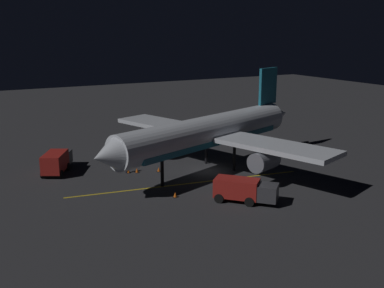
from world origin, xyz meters
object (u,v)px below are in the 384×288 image
airliner (211,133)px  traffic_cone_under_wing (175,195)px  catering_truck (243,190)px  ground_crew_worker (127,165)px  baggage_truck (57,162)px  traffic_cone_far (137,170)px  traffic_cone_near_left (159,169)px  traffic_cone_near_right (128,171)px

airliner → traffic_cone_under_wing: bearing=128.7°
catering_truck → ground_crew_worker: catering_truck is taller
baggage_truck → ground_crew_worker: 8.05m
ground_crew_worker → traffic_cone_far: (-0.43, -1.08, -0.64)m
ground_crew_worker → traffic_cone_near_left: 3.73m
catering_truck → traffic_cone_under_wing: (4.18, 5.18, -0.92)m
traffic_cone_under_wing → traffic_cone_far: size_ratio=1.00×
traffic_cone_near_left → ground_crew_worker: bearing=69.8°
traffic_cone_near_left → traffic_cone_near_right: (1.19, 3.29, 0.00)m
traffic_cone_near_left → catering_truck: bearing=-165.9°
baggage_truck → traffic_cone_under_wing: bearing=-148.2°
airliner → traffic_cone_far: (3.20, 7.92, -4.26)m
traffic_cone_near_right → traffic_cone_far: same height
airliner → catering_truck: bearing=166.8°
airliner → traffic_cone_near_left: 7.39m
traffic_cone_near_left → traffic_cone_far: bearing=70.5°
airliner → traffic_cone_near_right: (3.55, 8.85, -4.26)m
catering_truck → traffic_cone_under_wing: bearing=51.1°
baggage_truck → traffic_cone_near_right: size_ratio=11.30×
traffic_cone_near_right → ground_crew_worker: bearing=62.3°
traffic_cone_near_right → traffic_cone_far: 0.99m
baggage_truck → airliner: bearing=-115.2°
baggage_truck → traffic_cone_far: size_ratio=11.30×
baggage_truck → traffic_cone_near_left: 11.73m
traffic_cone_near_left → baggage_truck: bearing=63.7°
ground_crew_worker → traffic_cone_far: size_ratio=3.16×
traffic_cone_far → traffic_cone_near_right: bearing=69.3°
baggage_truck → ground_crew_worker: bearing=-119.2°
ground_crew_worker → traffic_cone_near_right: size_ratio=3.16×
catering_truck → traffic_cone_under_wing: 6.72m
catering_truck → traffic_cone_near_left: size_ratio=10.44×
baggage_truck → traffic_cone_under_wing: size_ratio=11.30×
ground_crew_worker → traffic_cone_under_wing: 9.83m
catering_truck → traffic_cone_near_right: (13.80, 6.45, -0.92)m
baggage_truck → traffic_cone_far: baggage_truck is taller
traffic_cone_under_wing → traffic_cone_far: same height
traffic_cone_near_left → traffic_cone_far: 2.52m
airliner → traffic_cone_far: size_ratio=57.75×
catering_truck → traffic_cone_under_wing: catering_truck is taller
baggage_truck → ground_crew_worker: baggage_truck is taller
traffic_cone_near_left → traffic_cone_near_right: same height
baggage_truck → traffic_cone_far: 9.25m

